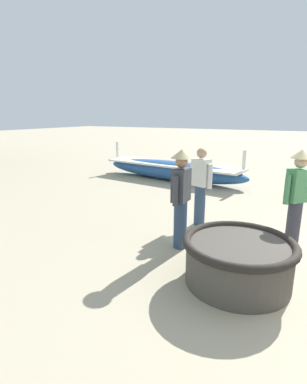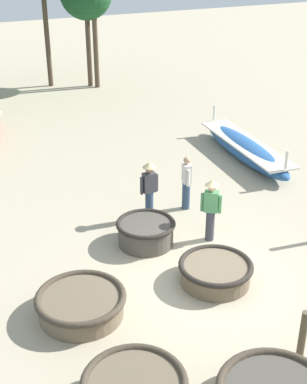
% 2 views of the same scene
% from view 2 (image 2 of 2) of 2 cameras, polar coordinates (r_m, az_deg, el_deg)
% --- Properties ---
extents(ground_plane, '(80.00, 80.00, 0.00)m').
position_cam_2_polar(ground_plane, '(12.29, 6.49, -9.31)').
color(ground_plane, tan).
extents(coracle_front_right, '(1.86, 1.86, 0.51)m').
position_cam_2_polar(coracle_front_right, '(11.17, -7.74, -11.72)').
color(coracle_front_right, brown).
rests_on(coracle_front_right, ground).
extents(coracle_nearest, '(1.49, 1.49, 0.63)m').
position_cam_2_polar(coracle_nearest, '(13.34, -0.83, -4.26)').
color(coracle_nearest, '#4C473F').
rests_on(coracle_nearest, ground).
extents(coracle_tilted, '(1.67, 1.67, 0.51)m').
position_cam_2_polar(coracle_tilted, '(12.07, 6.63, -8.43)').
color(coracle_tilted, brown).
rests_on(coracle_tilted, ground).
extents(long_boat_green_hull, '(1.55, 5.44, 1.19)m').
position_cam_2_polar(long_boat_green_hull, '(18.68, 9.74, 4.59)').
color(long_boat_green_hull, '#285693').
rests_on(long_boat_green_hull, ground).
extents(fisherman_by_coracle, '(0.31, 0.51, 1.57)m').
position_cam_2_polar(fisherman_by_coracle, '(14.82, 3.53, 1.13)').
color(fisherman_by_coracle, '#2D425B').
rests_on(fisherman_by_coracle, ground).
extents(fisherman_hauling, '(0.43, 0.39, 1.67)m').
position_cam_2_polar(fisherman_hauling, '(13.29, 6.15, -1.51)').
color(fisherman_hauling, '#383842').
rests_on(fisherman_hauling, ground).
extents(fisherman_with_hat, '(0.53, 0.36, 1.67)m').
position_cam_2_polar(fisherman_with_hat, '(14.19, -0.46, 0.54)').
color(fisherman_with_hat, '#2D425B').
rests_on(fisherman_with_hat, ground).
extents(mooring_post_inland, '(0.14, 0.14, 0.99)m').
position_cam_2_polar(mooring_post_inland, '(10.40, 15.65, -14.39)').
color(mooring_post_inland, brown).
rests_on(mooring_post_inland, ground).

